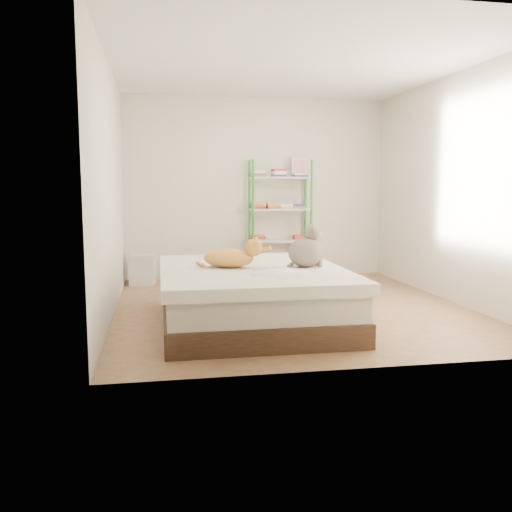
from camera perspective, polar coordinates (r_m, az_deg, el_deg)
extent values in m
cube|color=#9C7A52|center=(6.04, 3.66, -5.35)|extent=(3.80, 4.20, 0.01)
cube|color=white|center=(6.04, 3.87, 19.52)|extent=(3.80, 4.20, 0.01)
cube|color=beige|center=(7.95, 0.09, 7.13)|extent=(3.80, 0.01, 2.60)
cube|color=beige|center=(3.89, 11.27, 6.89)|extent=(3.80, 0.01, 2.60)
cube|color=beige|center=(5.74, -15.11, 6.85)|extent=(0.01, 4.20, 2.60)
cube|color=beige|center=(6.62, 20.06, 6.68)|extent=(0.01, 4.20, 2.60)
cube|color=#4F3529|center=(5.30, -0.49, -5.96)|extent=(1.70, 2.12, 0.21)
cube|color=beige|center=(5.25, -0.50, -3.60)|extent=(1.65, 2.06, 0.23)
cube|color=beige|center=(5.22, -0.50, -1.77)|extent=(1.73, 2.16, 0.11)
cylinder|color=#2E852F|center=(7.57, -0.29, 3.72)|extent=(0.04, 0.04, 1.70)
cylinder|color=#2E852F|center=(7.89, -0.70, 3.86)|extent=(0.04, 0.04, 1.70)
cylinder|color=#2E852F|center=(7.76, 5.84, 3.76)|extent=(0.04, 0.04, 1.70)
cylinder|color=#2E852F|center=(8.07, 5.21, 3.90)|extent=(0.04, 0.04, 1.70)
cube|color=silver|center=(7.89, 2.52, -1.63)|extent=(0.86, 0.34, 0.02)
cube|color=silver|center=(7.83, 2.53, 1.63)|extent=(0.86, 0.34, 0.02)
cube|color=silver|center=(7.80, 2.55, 4.92)|extent=(0.86, 0.34, 0.02)
cube|color=silver|center=(7.80, 2.57, 8.22)|extent=(0.86, 0.34, 0.02)
cube|color=red|center=(7.82, 0.37, -1.27)|extent=(0.20, 0.16, 0.09)
cube|color=red|center=(7.88, 2.52, -1.22)|extent=(0.20, 0.16, 0.09)
cube|color=red|center=(7.95, 4.63, -1.16)|extent=(0.20, 0.16, 0.09)
cube|color=red|center=(7.77, 0.38, 2.01)|extent=(0.20, 0.16, 0.09)
cube|color=red|center=(7.90, 4.66, 2.07)|extent=(0.20, 0.16, 0.09)
cube|color=red|center=(7.74, 0.38, 5.33)|extent=(0.20, 0.16, 0.09)
cube|color=red|center=(7.78, 1.83, 5.34)|extent=(0.20, 0.16, 0.09)
cube|color=red|center=(7.82, 3.27, 5.34)|extent=(0.20, 0.16, 0.09)
cube|color=red|center=(7.87, 4.69, 5.34)|extent=(0.20, 0.16, 0.09)
cube|color=red|center=(7.74, 0.38, 8.66)|extent=(0.20, 0.16, 0.09)
cube|color=red|center=(7.80, 2.57, 8.64)|extent=(0.20, 0.16, 0.09)
cube|color=red|center=(7.87, 4.73, 8.61)|extent=(0.20, 0.16, 0.09)
cube|color=silver|center=(7.92, 4.60, 9.29)|extent=(0.22, 0.06, 0.28)
cube|color=red|center=(7.91, 4.62, 9.30)|extent=(0.17, 0.03, 0.22)
cube|color=olive|center=(6.99, 0.89, -2.00)|extent=(0.56, 0.46, 0.39)
cube|color=#742E99|center=(6.77, 1.20, -2.37)|extent=(0.33, 0.02, 0.08)
cube|color=olive|center=(6.75, 1.26, -0.68)|extent=(0.56, 0.18, 0.12)
cube|color=silver|center=(7.50, -11.85, -1.54)|extent=(0.36, 0.32, 0.38)
cube|color=silver|center=(7.47, -11.89, 0.03)|extent=(0.40, 0.36, 0.03)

